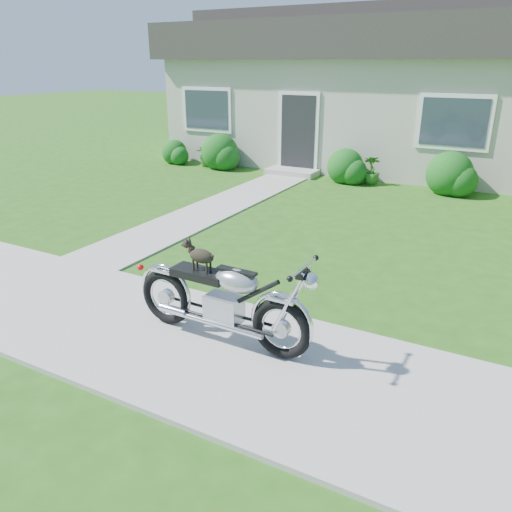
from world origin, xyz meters
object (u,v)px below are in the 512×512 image
(motorcycle_with_dog, at_px, (224,300))
(potted_plant_right, at_px, (372,170))
(house, at_px, (385,89))
(potted_plant_left, at_px, (206,154))

(motorcycle_with_dog, bearing_deg, potted_plant_right, 96.46)
(house, xyz_separation_m, potted_plant_left, (-4.28, -3.44, -1.79))
(potted_plant_right, relative_size, motorcycle_with_dog, 0.33)
(house, bearing_deg, motorcycle_with_dog, -82.47)
(potted_plant_right, bearing_deg, potted_plant_left, 180.00)
(house, relative_size, motorcycle_with_dog, 5.67)
(house, height_order, potted_plant_right, house)
(house, bearing_deg, potted_plant_right, -77.66)
(house, distance_m, motorcycle_with_dog, 12.03)
(house, bearing_deg, potted_plant_left, -141.18)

